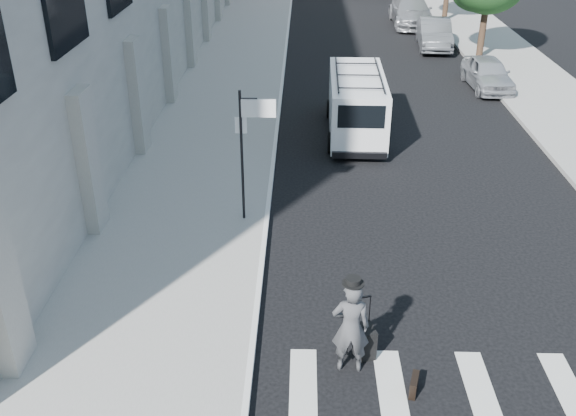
# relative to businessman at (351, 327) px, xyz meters

# --- Properties ---
(ground) EXTENTS (120.00, 120.00, 0.00)m
(ground) POSITION_rel_businessman_xyz_m (0.15, 2.39, -0.96)
(ground) COLOR black
(ground) RESTS_ON ground
(sidewalk_left) EXTENTS (4.50, 48.00, 0.15)m
(sidewalk_left) POSITION_rel_businessman_xyz_m (-4.10, 18.39, -0.88)
(sidewalk_left) COLOR gray
(sidewalk_left) RESTS_ON ground
(sidewalk_right) EXTENTS (4.00, 56.00, 0.15)m
(sidewalk_right) POSITION_rel_businessman_xyz_m (9.15, 22.39, -0.88)
(sidewalk_right) COLOR gray
(sidewalk_right) RESTS_ON ground
(sign_pole) EXTENTS (1.03, 0.07, 3.50)m
(sign_pole) POSITION_rel_businessman_xyz_m (-2.22, 5.59, 1.70)
(sign_pole) COLOR black
(sign_pole) RESTS_ON sidewalk_left
(businessman) EXTENTS (0.71, 0.48, 1.92)m
(businessman) POSITION_rel_businessman_xyz_m (0.00, 0.00, 0.00)
(businessman) COLOR #3F4042
(businessman) RESTS_ON ground
(briefcase) EXTENTS (0.24, 0.46, 0.34)m
(briefcase) POSITION_rel_businessman_xyz_m (1.13, -0.61, -0.79)
(briefcase) COLOR black
(briefcase) RESTS_ON ground
(suitcase) EXTENTS (0.39, 0.50, 1.24)m
(suitcase) POSITION_rel_businessman_xyz_m (0.35, 0.39, -0.63)
(suitcase) COLOR black
(suitcase) RESTS_ON ground
(cargo_van) EXTENTS (2.08, 5.66, 2.13)m
(cargo_van) POSITION_rel_businessman_xyz_m (0.95, 12.29, 0.15)
(cargo_van) COLOR white
(cargo_van) RESTS_ON ground
(parked_car_a) EXTENTS (1.73, 3.97, 1.33)m
(parked_car_a) POSITION_rel_businessman_xyz_m (6.95, 17.74, -0.29)
(parked_car_a) COLOR #9DA0A5
(parked_car_a) RESTS_ON ground
(parked_car_b) EXTENTS (1.92, 4.62, 1.49)m
(parked_car_b) POSITION_rel_businessman_xyz_m (5.92, 24.84, -0.21)
(parked_car_b) COLOR #585B5F
(parked_car_b) RESTS_ON ground
(parked_car_c) EXTENTS (2.31, 5.62, 1.63)m
(parked_car_c) POSITION_rel_businessman_xyz_m (5.52, 30.48, -0.14)
(parked_car_c) COLOR gray
(parked_car_c) RESTS_ON ground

